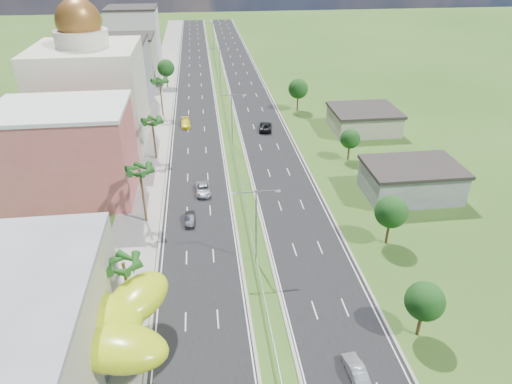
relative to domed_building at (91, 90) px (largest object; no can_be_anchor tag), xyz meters
name	(u,v)px	position (x,y,z in m)	size (l,w,h in m)	color
ground	(267,315)	(28.00, -55.00, -11.35)	(500.00, 500.00, 0.00)	#2D5119
road_left	(195,91)	(20.50, 35.00, -11.33)	(11.00, 260.00, 0.04)	black
road_right	(248,89)	(35.50, 35.00, -11.33)	(11.00, 260.00, 0.04)	black
sidewalk_left	(162,92)	(11.00, 35.00, -11.29)	(7.00, 260.00, 0.12)	gray
median_guardrail	(226,108)	(28.00, 16.99, -10.74)	(0.10, 216.06, 0.76)	gray
streetlight_median_b	(256,219)	(28.00, -45.00, -4.61)	(6.04, 0.25, 11.00)	gray
streetlight_median_c	(232,114)	(28.00, -5.00, -4.61)	(6.04, 0.25, 11.00)	gray
streetlight_median_d	(220,62)	(28.00, 40.00, -4.61)	(6.04, 0.25, 11.00)	gray
streetlight_median_e	(213,34)	(28.00, 85.00, -4.61)	(6.04, 0.25, 11.00)	gray
lime_canopy	(72,324)	(8.00, -59.00, -6.36)	(18.00, 15.00, 7.40)	#A9C212
pink_shophouse	(68,154)	(0.00, -23.00, -3.85)	(20.00, 15.00, 15.00)	#C2554F
domed_building	(91,90)	(0.00, 0.00, 0.00)	(20.00, 20.00, 28.70)	beige
midrise_grey	(116,74)	(1.00, 25.00, -3.35)	(16.00, 15.00, 16.00)	gray
midrise_beige	(127,60)	(1.00, 47.00, -4.85)	(16.00, 15.00, 13.00)	#B5AE95
midrise_white	(135,37)	(1.00, 70.00, -2.35)	(16.00, 15.00, 18.00)	silver
shed_near	(411,182)	(56.00, -30.00, -8.85)	(15.00, 10.00, 5.00)	gray
shed_far	(363,121)	(58.00, 0.00, -9.15)	(14.00, 12.00, 4.40)	#B5AE95
palm_tree_b	(124,266)	(12.50, -53.00, -4.29)	(3.60, 3.60, 8.10)	#47301C
palm_tree_c	(140,172)	(12.50, -33.00, -2.85)	(3.60, 3.60, 9.60)	#47301C
palm_tree_d	(152,123)	(12.50, -10.00, -3.81)	(3.60, 3.60, 8.60)	#47301C
palm_tree_e	(160,83)	(12.50, 15.00, -3.05)	(3.60, 3.60, 9.40)	#47301C
leafy_tree_lfar	(166,68)	(12.50, 40.00, -5.78)	(4.90, 4.90, 8.05)	#47301C
leafy_tree_ra	(425,301)	(44.00, -60.00, -6.58)	(4.20, 4.20, 6.90)	#47301C
leafy_tree_rb	(391,212)	(47.00, -43.00, -6.18)	(4.55, 4.55, 7.47)	#47301C
leafy_tree_rc	(350,139)	(50.00, -15.00, -6.98)	(3.85, 3.85, 6.33)	#47301C
leafy_tree_rd	(298,89)	(46.00, 15.00, -5.78)	(4.90, 4.90, 8.05)	#47301C
car_dark_left	(190,219)	(19.14, -34.22, -10.65)	(1.41, 4.03, 1.33)	black
car_silver_mid_left	(203,189)	(21.38, -25.15, -10.58)	(2.42, 5.25, 1.46)	#9EA0A5
car_yellow_far_left	(186,123)	(18.13, 7.24, -10.56)	(2.12, 5.22, 1.52)	yellow
car_silver_right	(355,369)	(35.53, -64.26, -10.60)	(1.51, 4.34, 1.43)	#96989D
car_dark_far_right	(265,126)	(36.10, 2.68, -10.49)	(2.73, 5.92, 1.65)	black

